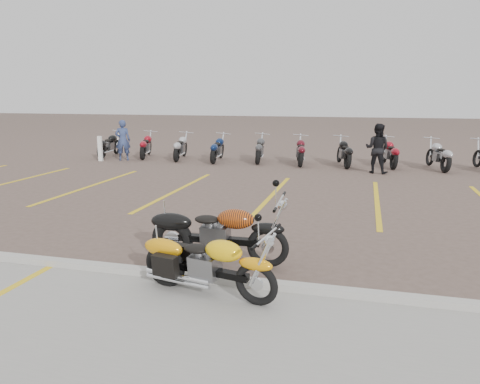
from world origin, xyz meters
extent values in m
plane|color=brown|center=(0.00, 0.00, 0.00)|extent=(100.00, 100.00, 0.00)
cube|color=#9E9B93|center=(0.00, -4.50, 0.01)|extent=(60.00, 5.00, 0.01)
cube|color=#ADAAA3|center=(0.00, -2.00, 0.06)|extent=(60.00, 0.18, 0.12)
torus|color=black|center=(1.10, -2.55, 0.29)|extent=(0.59, 0.22, 0.59)
torus|color=black|center=(-0.26, -2.25, 0.29)|extent=(0.64, 0.28, 0.62)
cube|color=black|center=(0.42, -2.40, 0.34)|extent=(1.17, 0.36, 0.09)
cube|color=slate|center=(0.38, -2.39, 0.40)|extent=(0.43, 0.35, 0.31)
ellipsoid|color=yellow|center=(0.67, -2.46, 0.67)|extent=(0.57, 0.39, 0.27)
ellipsoid|color=black|center=(0.26, -2.37, 0.63)|extent=(0.39, 0.30, 0.11)
torus|color=black|center=(0.97, -1.21, 0.32)|extent=(0.66, 0.12, 0.66)
torus|color=black|center=(-0.60, -1.22, 0.32)|extent=(0.70, 0.18, 0.70)
cube|color=black|center=(0.19, -1.21, 0.38)|extent=(1.31, 0.13, 0.10)
cube|color=slate|center=(0.14, -1.21, 0.44)|extent=(0.43, 0.31, 0.34)
ellipsoid|color=black|center=(0.47, -1.21, 0.75)|extent=(0.59, 0.33, 0.30)
ellipsoid|color=black|center=(0.01, -1.22, 0.71)|extent=(0.40, 0.27, 0.12)
imported|color=navy|center=(-7.17, 9.18, 0.82)|extent=(0.71, 0.61, 1.65)
imported|color=black|center=(2.75, 8.55, 0.84)|extent=(0.97, 0.84, 1.69)
cube|color=white|center=(-8.00, 8.81, 0.50)|extent=(0.18, 0.18, 1.00)
camera|label=1|loc=(2.32, -7.94, 2.64)|focal=35.00mm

